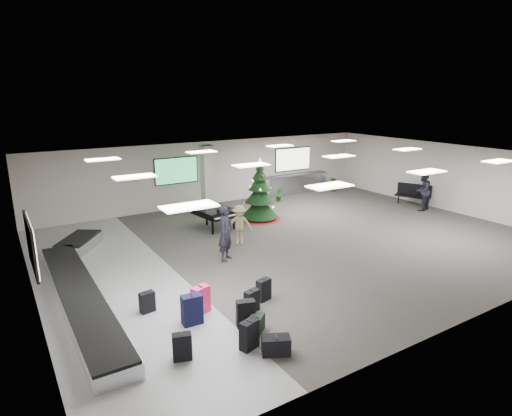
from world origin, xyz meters
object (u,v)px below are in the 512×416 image
potted_plant_right (333,184)px  potted_plant_left (279,195)px  traveler_bench (423,191)px  service_counter (296,184)px  baggage_carousel (80,284)px  bench (414,193)px  traveler_a (226,233)px  pink_suitcase (201,300)px  christmas_tree (260,198)px  traveler_b (240,225)px  grand_piano (215,212)px

potted_plant_right → potted_plant_left: bearing=-175.5°
traveler_bench → potted_plant_right: 5.54m
traveler_bench → potted_plant_right: (-0.77, 5.46, -0.57)m
service_counter → potted_plant_right: (2.15, -0.76, -0.15)m
baggage_carousel → bench: size_ratio=5.49×
traveler_a → pink_suitcase: bearing=-168.9°
bench → potted_plant_left: bench is taller
service_counter → christmas_tree: 5.60m
service_counter → christmas_tree: christmas_tree is taller
potted_plant_left → christmas_tree: bearing=-139.3°
bench → traveler_bench: size_ratio=0.91×
service_counter → traveler_b: 9.03m
potted_plant_left → potted_plant_right: (4.08, 0.32, 0.05)m
traveler_bench → baggage_carousel: bearing=-13.4°
potted_plant_right → baggage_carousel: bearing=-158.3°
pink_suitcase → christmas_tree: bearing=29.6°
christmas_tree → potted_plant_right: bearing=20.8°
grand_piano → service_counter: bearing=19.6°
bench → potted_plant_right: 4.78m
grand_piano → potted_plant_left: bearing=18.8°
potted_plant_left → service_counter: bearing=29.3°
traveler_a → potted_plant_left: bearing=2.5°
traveler_a → traveler_bench: size_ratio=1.01×
christmas_tree → traveler_a: 5.10m
traveler_a → traveler_b: traveler_a is taller
service_counter → potted_plant_left: size_ratio=5.74×
baggage_carousel → traveler_b: size_ratio=6.39×
service_counter → pink_suitcase: (-10.42, -9.75, -0.18)m
pink_suitcase → bench: (13.86, 4.39, 0.24)m
christmas_tree → traveler_b: size_ratio=1.84×
bench → traveler_bench: (-0.52, -0.86, 0.37)m
pink_suitcase → grand_piano: 7.15m
service_counter → potted_plant_left: service_counter is taller
traveler_a → potted_plant_right: size_ratio=2.46×
grand_piano → bench: size_ratio=1.08×
traveler_a → potted_plant_right: bearing=-9.8°
service_counter → traveler_b: size_ratio=2.67×
baggage_carousel → service_counter: size_ratio=2.40×
service_counter → potted_plant_right: service_counter is taller
grand_piano → potted_plant_right: bearing=9.5°
potted_plant_left → potted_plant_right: size_ratio=0.89×
traveler_a → bench: bearing=-33.1°
christmas_tree → traveler_b: christmas_tree is taller
service_counter → pink_suitcase: service_counter is taller
potted_plant_left → traveler_b: bearing=-137.2°
traveler_b → potted_plant_right: size_ratio=1.91×
traveler_bench → traveler_a: bearing=-11.9°
traveler_b → pink_suitcase: bearing=-104.1°
christmas_tree → potted_plant_right: christmas_tree is taller
service_counter → christmas_tree: size_ratio=1.45×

